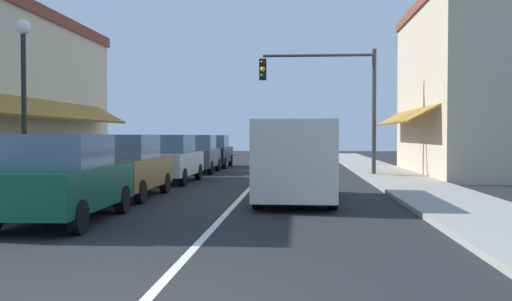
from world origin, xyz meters
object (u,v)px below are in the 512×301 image
at_px(parked_car_second_left, 125,167).
at_px(street_lamp_left_near, 24,80).
at_px(parked_car_nearest_left, 63,179).
at_px(van_in_lane, 297,158).
at_px(traffic_signal_mast_arm, 333,89).
at_px(parked_car_distant_left, 213,151).
at_px(parked_car_third_left, 170,159).
at_px(parked_car_far_left, 198,154).

height_order(parked_car_second_left, street_lamp_left_near, street_lamp_left_near).
xyz_separation_m(parked_car_nearest_left, van_in_lane, (4.65, 3.99, 0.27)).
distance_m(traffic_signal_mast_arm, street_lamp_left_near, 13.58).
distance_m(parked_car_nearest_left, parked_car_second_left, 4.44).
xyz_separation_m(parked_car_distant_left, van_in_lane, (4.64, -15.51, 0.27)).
relative_size(parked_car_third_left, van_in_lane, 0.79).
bearing_deg(van_in_lane, parked_car_second_left, 175.82).
bearing_deg(street_lamp_left_near, traffic_signal_mast_arm, 53.23).
bearing_deg(parked_car_third_left, street_lamp_left_near, -103.83).
distance_m(parked_car_nearest_left, street_lamp_left_near, 3.77).
xyz_separation_m(parked_car_far_left, street_lamp_left_near, (-1.94, -12.78, 2.22)).
xyz_separation_m(parked_car_third_left, parked_car_distant_left, (0.06, 10.02, 0.00)).
relative_size(parked_car_far_left, street_lamp_left_near, 0.91).
height_order(parked_car_third_left, parked_car_distant_left, same).
distance_m(parked_car_second_left, street_lamp_left_near, 3.58).
xyz_separation_m(parked_car_third_left, traffic_signal_mast_arm, (6.19, 3.71, 2.83)).
bearing_deg(parked_car_far_left, parked_car_distant_left, 88.26).
xyz_separation_m(parked_car_nearest_left, parked_car_distant_left, (0.01, 19.50, 0.00)).
height_order(parked_car_far_left, traffic_signal_mast_arm, traffic_signal_mast_arm).
height_order(van_in_lane, traffic_signal_mast_arm, traffic_signal_mast_arm).
relative_size(parked_car_nearest_left, street_lamp_left_near, 0.91).
distance_m(parked_car_nearest_left, van_in_lane, 6.13).
distance_m(parked_car_distant_left, van_in_lane, 16.19).
bearing_deg(parked_car_distant_left, parked_car_third_left, -90.50).
height_order(parked_car_nearest_left, parked_car_far_left, same).
bearing_deg(parked_car_far_left, van_in_lane, -68.18).
distance_m(van_in_lane, traffic_signal_mast_arm, 9.66).
height_order(van_in_lane, street_lamp_left_near, street_lamp_left_near).
distance_m(parked_car_second_left, parked_car_distant_left, 15.07).
distance_m(parked_car_nearest_left, parked_car_distant_left, 19.50).
xyz_separation_m(parked_car_second_left, parked_car_far_left, (0.09, 10.66, 0.00)).
xyz_separation_m(parked_car_distant_left, street_lamp_left_near, (-1.99, -17.18, 2.22)).
bearing_deg(street_lamp_left_near, parked_car_far_left, 81.38).
relative_size(parked_car_nearest_left, parked_car_second_left, 1.01).
xyz_separation_m(parked_car_third_left, parked_car_far_left, (0.01, 5.62, 0.00)).
relative_size(van_in_lane, street_lamp_left_near, 1.14).
bearing_deg(street_lamp_left_near, parked_car_second_left, 48.88).
bearing_deg(parked_car_distant_left, parked_car_nearest_left, -90.19).
xyz_separation_m(van_in_lane, traffic_signal_mast_arm, (1.50, 9.20, 2.56)).
relative_size(traffic_signal_mast_arm, street_lamp_left_near, 1.19).
relative_size(parked_car_nearest_left, van_in_lane, 0.79).
bearing_deg(traffic_signal_mast_arm, parked_car_second_left, -125.64).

